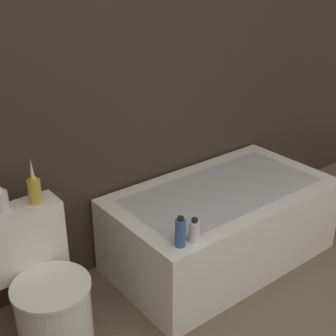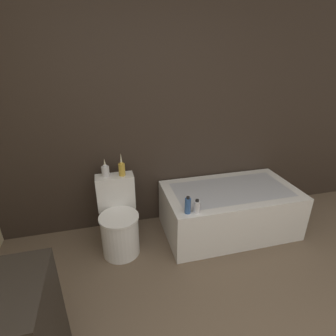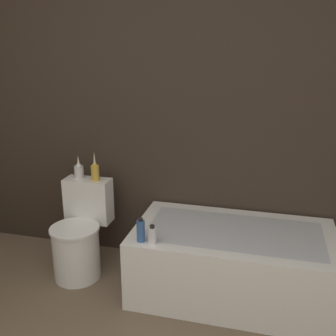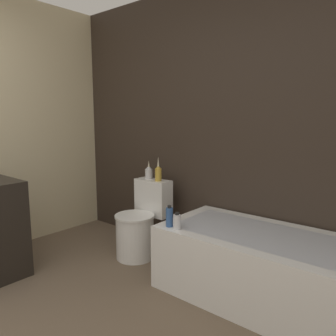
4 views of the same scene
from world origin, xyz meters
name	(u,v)px [view 2 (image 2 of 4)]	position (x,y,z in m)	size (l,w,h in m)	color
wall_back_tiled	(149,113)	(0.00, 2.42, 1.30)	(6.40, 0.06, 2.60)	#332821
bathtub	(229,209)	(0.80, 1.97, 0.26)	(1.44, 0.80, 0.52)	white
toilet	(119,222)	(-0.42, 1.96, 0.32)	(0.39, 0.55, 0.74)	white
vase_gold	(105,170)	(-0.50, 2.18, 0.81)	(0.08, 0.08, 0.19)	silver
vase_silver	(122,168)	(-0.34, 2.14, 0.82)	(0.06, 0.06, 0.24)	gold
shampoo_bottle_tall	(188,206)	(0.20, 1.66, 0.59)	(0.06, 0.06, 0.17)	#335999
shampoo_bottle_short	(197,207)	(0.29, 1.65, 0.58)	(0.06, 0.06, 0.13)	silver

